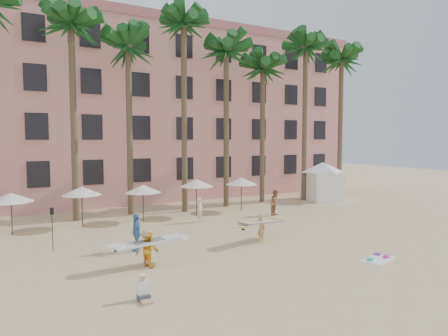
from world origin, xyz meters
name	(u,v)px	position (x,y,z in m)	size (l,w,h in m)	color
ground	(257,271)	(0.00, 0.00, 0.00)	(120.00, 120.00, 0.00)	#D1B789
pink_hotel	(175,117)	(7.00, 26.00, 8.00)	(35.00, 14.00, 16.00)	#D88784
palm_row	(150,40)	(0.51, 15.00, 12.97)	(44.40, 5.40, 16.30)	brown
umbrella_row	(114,189)	(-3.00, 12.50, 2.33)	(22.50, 2.70, 2.73)	#332B23
cabana	(322,178)	(16.53, 13.69, 2.07)	(5.27, 5.27, 3.50)	white
beach_towel	(379,258)	(6.01, -1.35, 0.03)	(2.02, 1.51, 0.14)	white
carrier_yellow	(261,225)	(2.94, 3.95, 0.92)	(3.09, 1.53, 1.59)	tan
carrier_white	(149,247)	(-3.85, 2.90, 0.86)	(3.01, 0.91, 1.57)	#FEAB1A
beachgoers	(206,220)	(0.95, 6.77, 0.91)	(13.29, 8.05, 1.93)	#9B6640
paddle	(52,224)	(-7.30, 7.61, 1.41)	(0.18, 0.04, 2.23)	black
seated_man	(144,292)	(-5.24, -0.64, 0.32)	(0.41, 0.71, 0.92)	#3F3F4C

